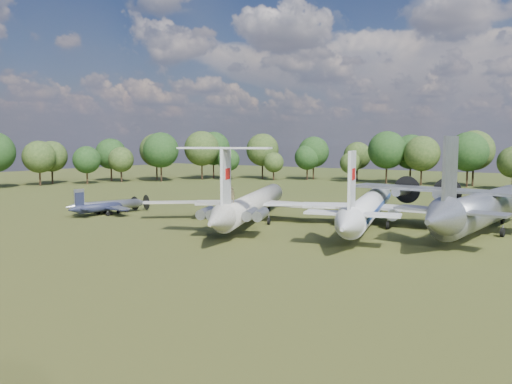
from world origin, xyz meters
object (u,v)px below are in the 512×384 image
Objects in this scene: il62_airliner at (254,207)px; small_prop_northwest at (109,207)px; person_on_il62 at (232,195)px; tu104_jet at (369,211)px; small_prop_west at (104,209)px; an12_transport at (484,213)px.

il62_airliner is 25.66m from small_prop_northwest.
il62_airliner is 23.17× the size of person_on_il62.
tu104_jet is 3.06× the size of small_prop_northwest.
il62_airliner reaches higher than small_prop_west.
small_prop_west is at bearing -176.31° from tu104_jet.
small_prop_northwest is (-24.90, -6.09, -1.10)m from il62_airliner.
tu104_jet is at bearing -160.34° from an12_transport.
person_on_il62 is (28.98, -4.17, 4.39)m from small_prop_west.
il62_airliner is 12.80m from person_on_il62.
il62_airliner is at bearing 21.91° from small_prop_west.
small_prop_northwest is at bearing 172.53° from il62_airliner.
il62_airliner is 1.09× the size of an12_transport.
person_on_il62 is (-11.27, -17.00, 3.09)m from tu104_jet.
il62_airliner is 0.98× the size of tu104_jet.
small_prop_northwest is at bearing -158.74° from an12_transport.
an12_transport reaches higher than tu104_jet.
small_prop_west is at bearing -32.48° from person_on_il62.
an12_transport is 21.29× the size of person_on_il62.
an12_transport is at bearing -4.68° from il62_airliner.
small_prop_northwest is (-54.97, -15.01, -1.62)m from an12_transport.
an12_transport is at bearing -0.32° from tu104_jet.
person_on_il62 reaches higher than small_prop_west.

